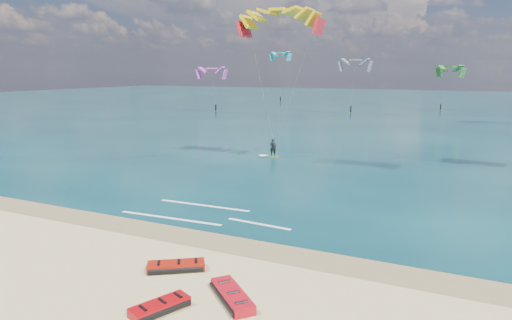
{
  "coord_description": "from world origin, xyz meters",
  "views": [
    {
      "loc": [
        15.11,
        -16.34,
        8.68
      ],
      "look_at": [
        3.66,
        8.0,
        3.4
      ],
      "focal_mm": 32.0,
      "sensor_mm": 36.0,
      "label": 1
    }
  ],
  "objects_px": {
    "packed_kite_mid": "(232,300)",
    "packed_kite_right": "(160,311)",
    "packed_kite_left": "(176,270)",
    "kitesurfer_main": "(277,77)"
  },
  "relations": [
    {
      "from": "packed_kite_left",
      "to": "packed_kite_mid",
      "type": "distance_m",
      "value": 3.76
    },
    {
      "from": "packed_kite_left",
      "to": "packed_kite_mid",
      "type": "height_order",
      "value": "packed_kite_mid"
    },
    {
      "from": "packed_kite_mid",
      "to": "packed_kite_left",
      "type": "bearing_deg",
      "value": -159.11
    },
    {
      "from": "packed_kite_left",
      "to": "packed_kite_right",
      "type": "bearing_deg",
      "value": -98.36
    },
    {
      "from": "packed_kite_left",
      "to": "kitesurfer_main",
      "type": "bearing_deg",
      "value": 68.83
    },
    {
      "from": "packed_kite_left",
      "to": "packed_kite_mid",
      "type": "relative_size",
      "value": 0.9
    },
    {
      "from": "packed_kite_mid",
      "to": "kitesurfer_main",
      "type": "xyz_separation_m",
      "value": [
        -8.92,
        25.69,
        8.1
      ]
    },
    {
      "from": "packed_kite_left",
      "to": "packed_kite_mid",
      "type": "bearing_deg",
      "value": -54.35
    },
    {
      "from": "packed_kite_right",
      "to": "kitesurfer_main",
      "type": "height_order",
      "value": "kitesurfer_main"
    },
    {
      "from": "packed_kite_mid",
      "to": "packed_kite_right",
      "type": "bearing_deg",
      "value": -95.81
    }
  ]
}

